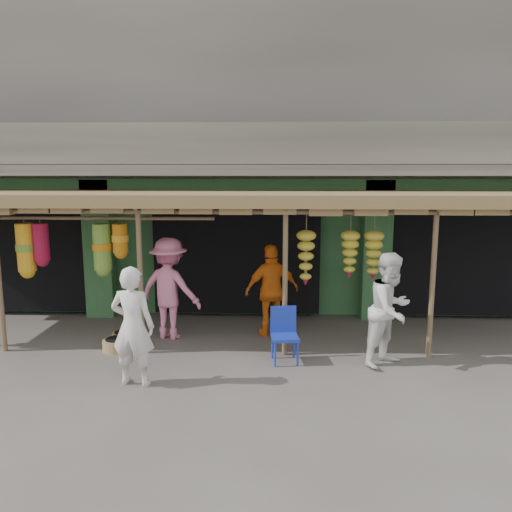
{
  "coord_description": "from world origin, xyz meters",
  "views": [
    {
      "loc": [
        0.8,
        -8.55,
        3.18
      ],
      "look_at": [
        0.46,
        1.0,
        1.55
      ],
      "focal_mm": 35.0,
      "sensor_mm": 36.0,
      "label": 1
    }
  ],
  "objects_px": {
    "blue_chair": "(284,331)",
    "person_right": "(391,310)",
    "person_vendor": "(272,290)",
    "person_shopper": "(169,288)",
    "person_front": "(133,326)"
  },
  "relations": [
    {
      "from": "blue_chair",
      "to": "person_right",
      "type": "distance_m",
      "value": 1.79
    },
    {
      "from": "person_right",
      "to": "person_vendor",
      "type": "height_order",
      "value": "person_right"
    },
    {
      "from": "person_vendor",
      "to": "person_shopper",
      "type": "height_order",
      "value": "person_shopper"
    },
    {
      "from": "blue_chair",
      "to": "person_front",
      "type": "bearing_deg",
      "value": -162.29
    },
    {
      "from": "person_front",
      "to": "person_right",
      "type": "height_order",
      "value": "person_right"
    },
    {
      "from": "blue_chair",
      "to": "person_right",
      "type": "relative_size",
      "value": 0.49
    },
    {
      "from": "person_vendor",
      "to": "person_right",
      "type": "bearing_deg",
      "value": 126.34
    },
    {
      "from": "person_shopper",
      "to": "person_right",
      "type": "bearing_deg",
      "value": -179.23
    },
    {
      "from": "person_right",
      "to": "person_shopper",
      "type": "bearing_deg",
      "value": 120.25
    },
    {
      "from": "blue_chair",
      "to": "person_shopper",
      "type": "height_order",
      "value": "person_shopper"
    },
    {
      "from": "blue_chair",
      "to": "person_front",
      "type": "distance_m",
      "value": 2.53
    },
    {
      "from": "person_front",
      "to": "person_right",
      "type": "relative_size",
      "value": 0.96
    },
    {
      "from": "person_right",
      "to": "person_vendor",
      "type": "bearing_deg",
      "value": 101.47
    },
    {
      "from": "person_shopper",
      "to": "blue_chair",
      "type": "bearing_deg",
      "value": 171.09
    },
    {
      "from": "person_right",
      "to": "person_shopper",
      "type": "relative_size",
      "value": 0.97
    }
  ]
}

